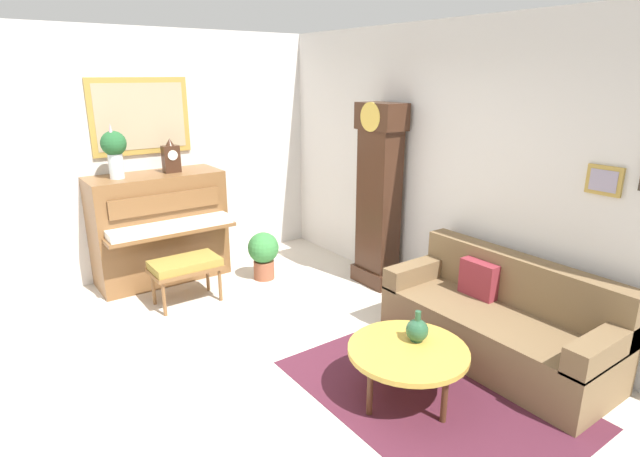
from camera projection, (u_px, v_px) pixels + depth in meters
name	position (u px, v px, depth m)	size (l,w,h in m)	color
ground_plane	(236.00, 376.00, 4.11)	(6.40, 6.00, 0.10)	beige
wall_left	(125.00, 156.00, 5.70)	(0.13, 4.90, 2.80)	silver
wall_back	(447.00, 169.00, 5.01)	(5.30, 0.13, 2.80)	silver
area_rug	(430.00, 392.00, 3.81)	(2.10, 1.50, 0.01)	#4C1E2D
piano	(160.00, 227.00, 5.75)	(0.87, 1.44, 1.24)	brown
piano_bench	(185.00, 266.00, 5.20)	(0.42, 0.70, 0.48)	brown
grandfather_clock	(379.00, 201.00, 5.54)	(0.52, 0.34, 2.03)	#3D2316
couch	(499.00, 322.00, 4.24)	(1.90, 0.80, 0.84)	brown
coffee_table	(408.00, 352.00, 3.67)	(0.88, 0.88, 0.40)	gold
mantel_clock	(171.00, 157.00, 5.63)	(0.13, 0.18, 0.38)	#3D2316
flower_vase	(114.00, 149.00, 5.25)	(0.26, 0.26, 0.58)	silver
green_jug	(417.00, 330.00, 3.74)	(0.17, 0.17, 0.24)	#234C33
potted_plant	(263.00, 252.00, 5.84)	(0.36, 0.36, 0.56)	#935138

